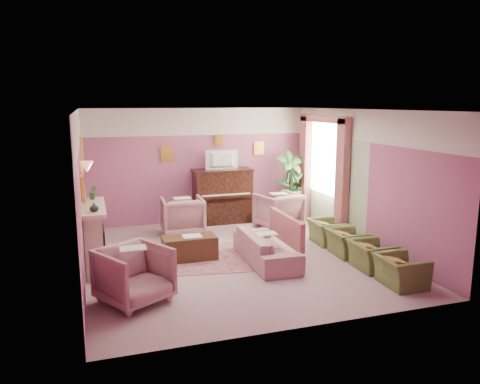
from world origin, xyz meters
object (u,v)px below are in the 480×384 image
object	(u,v)px
piano	(222,196)
olive_chair_c	(347,239)
sofa	(266,242)
olive_chair_d	(327,228)
floral_armchair_left	(182,214)
coffee_table	(190,248)
olive_chair_a	(401,266)
olive_chair_b	(372,251)
floral_armchair_right	(279,209)
television	(223,158)
side_table	(293,204)
floral_armchair_front	(134,272)

from	to	relation	value
piano	olive_chair_c	bearing A→B (deg)	-63.42
sofa	olive_chair_d	world-z (taller)	sofa
floral_armchair_left	olive_chair_d	bearing A→B (deg)	-30.16
floral_armchair_left	coffee_table	bearing A→B (deg)	-96.78
sofa	olive_chair_a	xyz separation A→B (m)	(1.64, -1.77, -0.05)
floral_armchair_left	olive_chair_b	world-z (taller)	floral_armchair_left
piano	floral_armchair_right	size ratio (longest dim) A/B	1.49
olive_chair_b	olive_chair_a	bearing A→B (deg)	-90.00
piano	floral_armchair_left	bearing A→B (deg)	-145.79
television	coffee_table	world-z (taller)	television
floral_armchair_right	side_table	xyz separation A→B (m)	(0.79, 0.92, -0.12)
television	piano	bearing A→B (deg)	90.00
floral_armchair_left	olive_chair_c	xyz separation A→B (m)	(2.77, -2.43, -0.14)
olive_chair_c	side_table	size ratio (longest dim) A/B	1.10
floral_armchair_right	olive_chair_d	size ratio (longest dim) A/B	1.22
olive_chair_c	side_table	distance (m)	3.19
floral_armchair_right	olive_chair_b	size ratio (longest dim) A/B	1.22
olive_chair_a	olive_chair_c	size ratio (longest dim) A/B	1.00
floral_armchair_left	olive_chair_d	distance (m)	3.20
floral_armchair_left	floral_armchair_right	xyz separation A→B (m)	(2.26, -0.17, 0.00)
piano	sofa	world-z (taller)	piano
coffee_table	olive_chair_a	xyz separation A→B (m)	(2.97, -2.34, 0.11)
side_table	piano	bearing A→B (deg)	178.79
olive_chair_b	side_table	bearing A→B (deg)	85.98
floral_armchair_left	floral_armchair_right	size ratio (longest dim) A/B	1.00
coffee_table	olive_chair_b	xyz separation A→B (m)	(2.97, -1.52, 0.11)
piano	olive_chair_b	size ratio (longest dim) A/B	1.82
sofa	olive_chair_c	bearing A→B (deg)	-4.49
sofa	television	bearing A→B (deg)	89.37
piano	olive_chair_c	world-z (taller)	piano
olive_chair_a	side_table	distance (m)	4.82
coffee_table	olive_chair_a	size ratio (longest dim) A/B	1.30
floral_armchair_right	olive_chair_c	bearing A→B (deg)	-77.36
piano	olive_chair_b	xyz separation A→B (m)	(1.61, -4.04, -0.32)
floral_armchair_right	olive_chair_d	bearing A→B (deg)	-70.60
piano	olive_chair_c	distance (m)	3.61
sofa	floral_armchair_right	world-z (taller)	floral_armchair_right
olive_chair_c	side_table	xyz separation A→B (m)	(0.28, 3.18, 0.02)
television	sofa	world-z (taller)	television
sofa	side_table	bearing A→B (deg)	57.74
floral_armchair_right	television	bearing A→B (deg)	140.52
piano	olive_chair_a	size ratio (longest dim) A/B	1.82
piano	floral_armchair_front	size ratio (longest dim) A/B	1.49
television	sofa	size ratio (longest dim) A/B	0.42
floral_armchair_right	olive_chair_d	world-z (taller)	floral_armchair_right
piano	olive_chair_d	size ratio (longest dim) A/B	1.82
floral_armchair_left	olive_chair_d	xyz separation A→B (m)	(2.77, -1.61, -0.14)
sofa	olive_chair_a	bearing A→B (deg)	-47.12
olive_chair_b	coffee_table	bearing A→B (deg)	152.97
television	olive_chair_c	size ratio (longest dim) A/B	1.04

